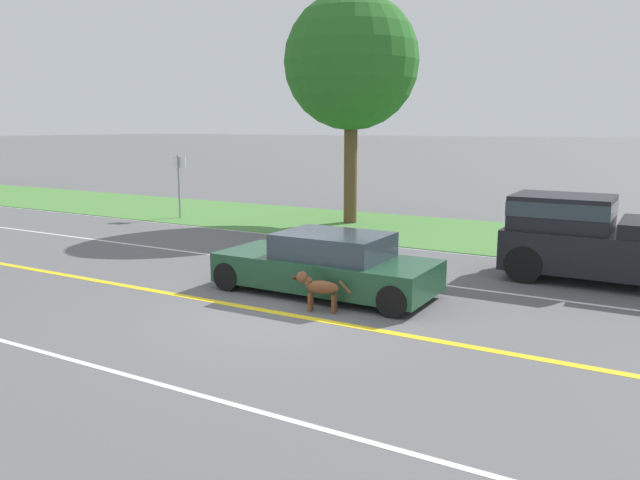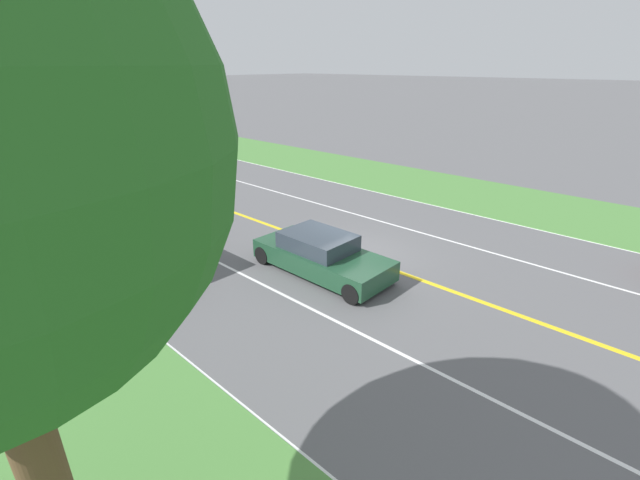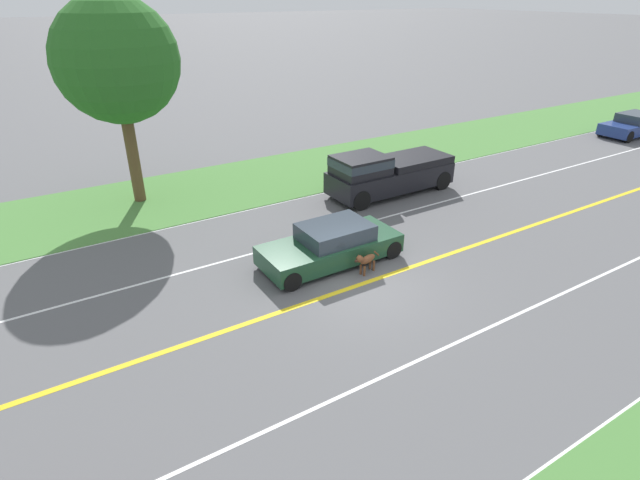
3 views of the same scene
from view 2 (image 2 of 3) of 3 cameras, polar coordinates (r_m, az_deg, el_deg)
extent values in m
plane|color=#5B5B5E|center=(14.84, 4.62, -2.14)|extent=(400.00, 400.00, 0.00)
cube|color=yellow|center=(14.84, 4.62, -2.12)|extent=(0.18, 160.00, 0.01)
cube|color=white|center=(10.94, -19.53, -13.31)|extent=(0.14, 160.00, 0.01)
cube|color=white|center=(20.46, 16.93, 3.98)|extent=(0.14, 160.00, 0.01)
cube|color=white|center=(12.56, -5.44, -7.02)|extent=(0.10, 160.00, 0.01)
cube|color=white|center=(17.53, 11.75, 1.42)|extent=(0.10, 160.00, 0.01)
cube|color=#4C843D|center=(10.32, -34.99, -18.96)|extent=(6.00, 160.00, 0.03)
cube|color=#4C843D|center=(23.10, 20.32, 5.65)|extent=(6.00, 160.00, 0.03)
cube|color=#1E472D|center=(13.48, 0.29, -2.52)|extent=(1.86, 4.55, 0.61)
cube|color=#2D3842|center=(13.36, -0.28, -0.15)|extent=(1.60, 2.18, 0.50)
cylinder|color=black|center=(11.90, 4.28, -7.12)|extent=(0.22, 0.60, 0.60)
cylinder|color=black|center=(14.27, -7.60, -1.99)|extent=(0.22, 0.60, 0.60)
cylinder|color=black|center=(13.11, 8.90, -4.38)|extent=(0.22, 0.60, 0.60)
cylinder|color=black|center=(15.30, -2.79, -0.08)|extent=(0.22, 0.60, 0.60)
ellipsoid|color=brown|center=(14.66, 1.68, -0.40)|extent=(0.36, 0.68, 0.25)
cylinder|color=brown|center=(14.62, 2.33, -1.73)|extent=(0.07, 0.07, 0.34)
cylinder|color=brown|center=(14.81, 0.76, -1.38)|extent=(0.07, 0.07, 0.34)
cylinder|color=brown|center=(14.74, 2.59, -1.53)|extent=(0.07, 0.07, 0.34)
cylinder|color=brown|center=(14.93, 1.02, -1.19)|extent=(0.07, 0.07, 0.34)
cylinder|color=brown|center=(14.50, 2.66, -0.24)|extent=(0.17, 0.21, 0.17)
sphere|color=brown|center=(14.43, 3.07, -0.09)|extent=(0.27, 0.27, 0.22)
ellipsoid|color=#331E14|center=(14.38, 3.62, -0.27)|extent=(0.12, 0.13, 0.08)
cone|color=#55301C|center=(14.35, 2.93, 0.14)|extent=(0.09, 0.09, 0.10)
cone|color=#55301C|center=(14.46, 3.15, 0.30)|extent=(0.09, 0.09, 0.10)
cylinder|color=brown|center=(14.83, 0.21, 0.05)|extent=(0.11, 0.25, 0.24)
cube|color=black|center=(15.73, -24.88, -0.07)|extent=(1.96, 5.57, 0.89)
cube|color=black|center=(14.04, -22.76, 1.31)|extent=(1.72, 2.10, 0.76)
cube|color=#2D3842|center=(14.00, -22.83, 1.74)|extent=(1.74, 2.13, 0.33)
cube|color=black|center=(16.58, -26.84, 2.90)|extent=(1.92, 3.16, 0.31)
cylinder|color=black|center=(13.64, -24.33, -4.63)|extent=(0.22, 0.82, 0.82)
cylinder|color=black|center=(17.55, -30.26, 0.15)|extent=(0.22, 0.82, 0.82)
cylinder|color=black|center=(14.30, -17.89, -2.40)|extent=(0.22, 0.82, 0.82)
cylinder|color=black|center=(18.07, -25.00, 1.74)|extent=(0.22, 0.82, 0.82)
cylinder|color=black|center=(31.75, -35.50, 7.79)|extent=(0.22, 0.68, 0.68)
cylinder|color=black|center=(35.23, -36.89, 8.55)|extent=(0.22, 0.68, 0.68)
cylinder|color=black|center=(49.31, -36.00, 11.53)|extent=(0.22, 0.61, 0.61)
cylinder|color=black|center=(52.82, -36.90, 11.79)|extent=(0.22, 0.61, 0.61)
cylinder|color=brown|center=(6.03, -32.70, -25.36)|extent=(0.46, 0.46, 4.06)
camera|label=1|loc=(24.73, 7.11, 15.94)|focal=35.00mm
camera|label=3|loc=(20.92, 44.95, 21.12)|focal=28.00mm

